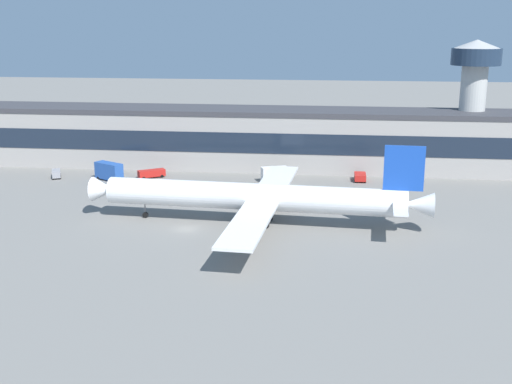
{
  "coord_description": "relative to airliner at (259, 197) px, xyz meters",
  "views": [
    {
      "loc": [
        25.36,
        -108.46,
        36.41
      ],
      "look_at": [
        11.62,
        8.49,
        5.0
      ],
      "focal_mm": 45.4,
      "sensor_mm": 36.0,
      "label": 1
    }
  ],
  "objects": [
    {
      "name": "pushback_tractor",
      "position": [
        19.83,
        35.41,
        -4.1
      ],
      "size": [
        2.64,
        4.8,
        1.75
      ],
      "color": "red",
      "rests_on": "ground_plane"
    },
    {
      "name": "catering_truck",
      "position": [
        -38.46,
        29.35,
        -2.86
      ],
      "size": [
        7.53,
        5.86,
        4.15
      ],
      "color": "#2651A5",
      "rests_on": "ground_plane"
    },
    {
      "name": "terminal_building",
      "position": [
        -12.57,
        47.28,
        2.35
      ],
      "size": [
        147.13,
        14.8,
        14.96
      ],
      "color": "#9E9993",
      "rests_on": "ground_plane"
    },
    {
      "name": "stair_truck",
      "position": [
        0.19,
        32.11,
        -3.17
      ],
      "size": [
        6.46,
        4.35,
        3.55
      ],
      "color": "white",
      "rests_on": "ground_plane"
    },
    {
      "name": "follow_me_car",
      "position": [
        -51.85,
        30.12,
        -4.06
      ],
      "size": [
        3.51,
        4.79,
        1.85
      ],
      "color": "gray",
      "rests_on": "ground_plane"
    },
    {
      "name": "ground_plane",
      "position": [
        -12.57,
        -4.43,
        -5.15
      ],
      "size": [
        600.0,
        600.0,
        0.0
      ],
      "primitive_type": "plane",
      "color": "slate"
    },
    {
      "name": "belt_loader",
      "position": [
        -29.24,
        32.89,
        -4.0
      ],
      "size": [
        6.44,
        5.19,
        1.95
      ],
      "color": "red",
      "rests_on": "ground_plane"
    },
    {
      "name": "control_tower",
      "position": [
        46.83,
        50.2,
        14.73
      ],
      "size": [
        11.78,
        11.78,
        31.88
      ],
      "color": "#B7B7B2",
      "rests_on": "ground_plane"
    },
    {
      "name": "airliner",
      "position": [
        0.0,
        0.0,
        0.0
      ],
      "size": [
        63.36,
        54.76,
        15.54
      ],
      "color": "white",
      "rests_on": "ground_plane"
    }
  ]
}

